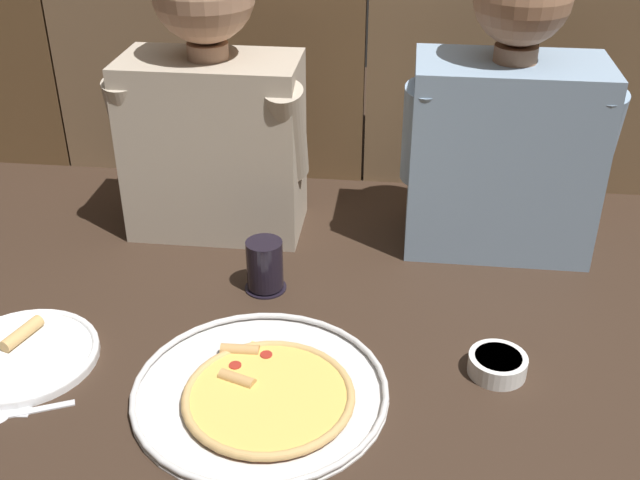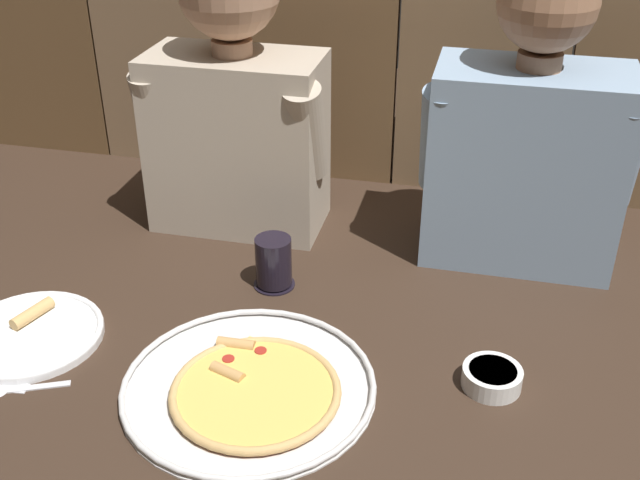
% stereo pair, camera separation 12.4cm
% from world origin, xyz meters
% --- Properties ---
extents(ground_plane, '(3.20, 3.20, 0.00)m').
position_xyz_m(ground_plane, '(0.00, 0.00, 0.00)').
color(ground_plane, '#332319').
extents(pizza_tray, '(0.40, 0.40, 0.03)m').
position_xyz_m(pizza_tray, '(-0.10, -0.08, 0.01)').
color(pizza_tray, silver).
rests_on(pizza_tray, ground).
extents(dinner_plate, '(0.25, 0.25, 0.03)m').
position_xyz_m(dinner_plate, '(-0.51, -0.04, 0.01)').
color(dinner_plate, white).
rests_on(dinner_plate, ground).
extents(drinking_glass, '(0.08, 0.08, 0.10)m').
position_xyz_m(drinking_glass, '(-0.15, 0.22, 0.05)').
color(drinking_glass, black).
rests_on(drinking_glass, ground).
extents(dipping_bowl, '(0.09, 0.09, 0.03)m').
position_xyz_m(dipping_bowl, '(0.26, 0.02, 0.02)').
color(dipping_bowl, white).
rests_on(dipping_bowl, ground).
extents(table_spoon, '(0.14, 0.08, 0.01)m').
position_xyz_m(table_spoon, '(-0.47, -0.17, 0.00)').
color(table_spoon, silver).
rests_on(table_spoon, ground).
extents(diner_left, '(0.39, 0.21, 0.60)m').
position_xyz_m(diner_left, '(-0.29, 0.45, 0.29)').
color(diner_left, '#B2A38E').
rests_on(diner_left, ground).
extents(diner_right, '(0.40, 0.21, 0.59)m').
position_xyz_m(diner_right, '(0.29, 0.45, 0.27)').
color(diner_right, '#849EB7').
rests_on(diner_right, ground).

